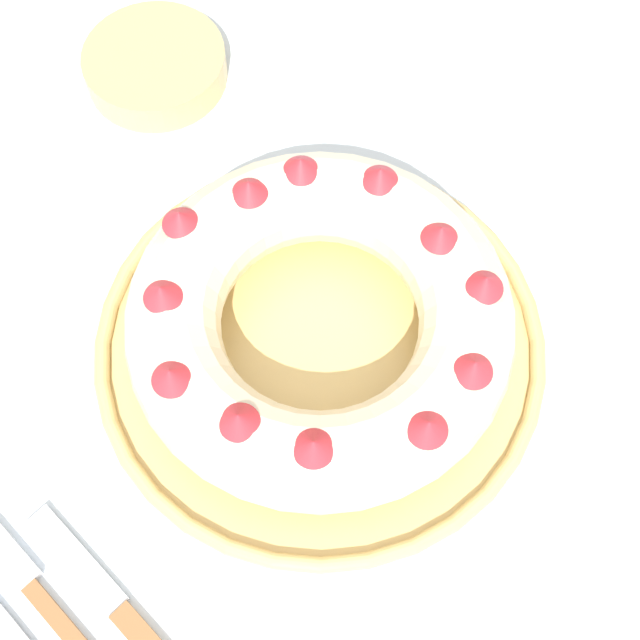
% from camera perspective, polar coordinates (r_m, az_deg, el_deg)
% --- Properties ---
extents(ground_plane, '(8.00, 8.00, 0.00)m').
position_cam_1_polar(ground_plane, '(1.41, 0.98, -15.16)').
color(ground_plane, brown).
extents(dining_table, '(1.27, 1.16, 0.74)m').
position_cam_1_polar(dining_table, '(0.78, 1.73, -6.10)').
color(dining_table, silver).
rests_on(dining_table, ground_plane).
extents(serving_dish, '(0.35, 0.35, 0.02)m').
position_cam_1_polar(serving_dish, '(0.70, 0.00, -1.64)').
color(serving_dish, tan).
rests_on(serving_dish, dining_table).
extents(bundt_cake, '(0.29, 0.29, 0.08)m').
position_cam_1_polar(bundt_cake, '(0.65, -0.00, 0.04)').
color(bundt_cake, beige).
rests_on(bundt_cake, serving_dish).
extents(fork, '(0.02, 0.20, 0.01)m').
position_cam_1_polar(fork, '(0.67, -16.68, -17.62)').
color(fork, '#936038').
rests_on(fork, dining_table).
extents(cake_knife, '(0.02, 0.17, 0.01)m').
position_cam_1_polar(cake_knife, '(0.66, -12.60, -17.82)').
color(cake_knife, '#936038').
rests_on(cake_knife, dining_table).
extents(side_bowl, '(0.13, 0.13, 0.03)m').
position_cam_1_polar(side_bowl, '(0.86, -10.49, 15.70)').
color(side_bowl, tan).
rests_on(side_bowl, dining_table).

